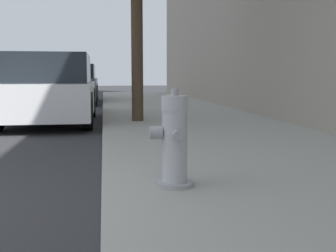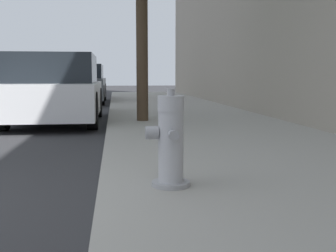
{
  "view_description": "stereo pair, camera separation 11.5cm",
  "coord_description": "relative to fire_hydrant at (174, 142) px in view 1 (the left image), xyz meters",
  "views": [
    {
      "loc": [
        2.09,
        -2.88,
        1.01
      ],
      "look_at": [
        2.77,
        1.58,
        0.47
      ],
      "focal_mm": 45.0,
      "sensor_mm": 36.0,
      "label": 1
    },
    {
      "loc": [
        2.21,
        -2.89,
        1.01
      ],
      "look_at": [
        2.77,
        1.58,
        0.47
      ],
      "focal_mm": 45.0,
      "sensor_mm": 36.0,
      "label": 2
    }
  ],
  "objects": [
    {
      "name": "fire_hydrant",
      "position": [
        0.0,
        0.0,
        0.0
      ],
      "size": [
        0.36,
        0.37,
        0.78
      ],
      "color": "#97979C",
      "rests_on": "sidewalk_slab"
    },
    {
      "name": "parked_car_near",
      "position": [
        -1.67,
        5.92,
        0.22
      ],
      "size": [
        1.84,
        4.02,
        1.45
      ],
      "color": "silver",
      "rests_on": "ground_plane"
    },
    {
      "name": "parked_car_mid",
      "position": [
        -1.66,
        12.59,
        0.21
      ],
      "size": [
        1.76,
        4.5,
        1.41
      ],
      "color": "#4C5156",
      "rests_on": "ground_plane"
    },
    {
      "name": "sidewalk_slab",
      "position": [
        1.15,
        -0.38,
        -0.42
      ],
      "size": [
        3.46,
        40.0,
        0.13
      ],
      "color": "#99968E",
      "rests_on": "ground_plane"
    }
  ]
}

